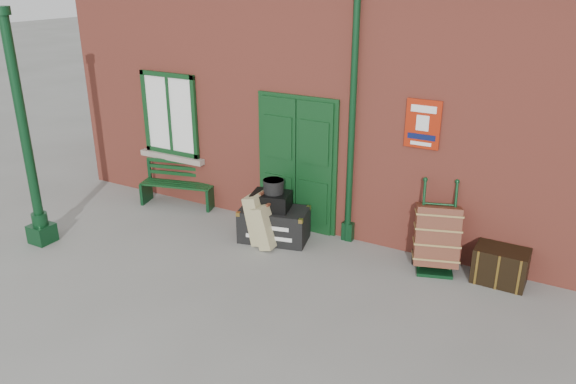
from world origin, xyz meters
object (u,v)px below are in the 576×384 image
Objects in this scene: bench at (179,182)px; dark_trunk at (500,266)px; houdini_trunk at (274,224)px; porter_trolley at (437,236)px.

bench is 2.01× the size of dark_trunk.
bench reaches higher than dark_trunk.
bench is 1.33× the size of houdini_trunk.
porter_trolley is (2.51, 0.36, 0.23)m from houdini_trunk.
houdini_trunk is at bearing 169.86° from porter_trolley.
bench is 5.71m from dark_trunk.
houdini_trunk reaches higher than dark_trunk.
houdini_trunk is at bearing -25.68° from bench.
houdini_trunk is (2.29, -0.44, -0.16)m from bench.
bench is at bearing 155.05° from houdini_trunk.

